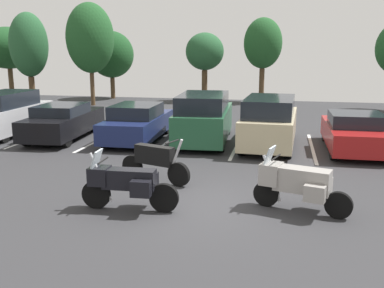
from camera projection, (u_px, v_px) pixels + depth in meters
The scene contains 17 objects.
ground at pixel (200, 205), 10.43m from camera, with size 44.00×44.00×0.10m, color #2D2D30.
motorcycle_touring at pixel (126, 183), 9.85m from camera, with size 2.28×0.92×1.38m.
motorcycle_second at pixel (297, 182), 9.76m from camera, with size 2.18×1.15×1.44m.
motorcycle_third at pixel (155, 161), 11.96m from camera, with size 2.15×0.91×1.31m.
parking_stripes at pixel (202, 143), 17.10m from camera, with size 19.66×5.18×0.01m.
car_silver at pixel (7, 114), 18.56m from camera, with size 1.99×4.80×1.85m.
car_black at pixel (64, 121), 17.87m from camera, with size 2.17×4.93×1.42m.
car_navy at pixel (137, 123), 17.42m from camera, with size 1.95×4.64×1.48m.
car_green at pixel (204, 118), 17.03m from camera, with size 2.15×4.94×1.94m.
car_champagne at pixel (269, 122), 16.17m from camera, with size 2.06×4.76×1.90m.
car_red at pixel (354, 132), 15.63m from camera, with size 1.97×4.51×1.40m.
tree_rear at pixel (205, 52), 30.11m from camera, with size 2.64×2.64×4.74m.
tree_left at pixel (29, 45), 28.59m from camera, with size 2.49×2.49×5.99m.
tree_right at pixel (112, 55), 31.90m from camera, with size 3.24×3.24×4.91m.
tree_center at pixel (263, 44), 29.33m from camera, with size 2.58×2.58×5.70m.
tree_center_right at pixel (8, 48), 33.34m from camera, with size 4.44×4.44×5.29m.
tree_far_left at pixel (90, 38), 27.67m from camera, with size 3.03×3.03×6.51m.
Camera 1 is at (1.84, -9.71, 3.61)m, focal length 40.68 mm.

